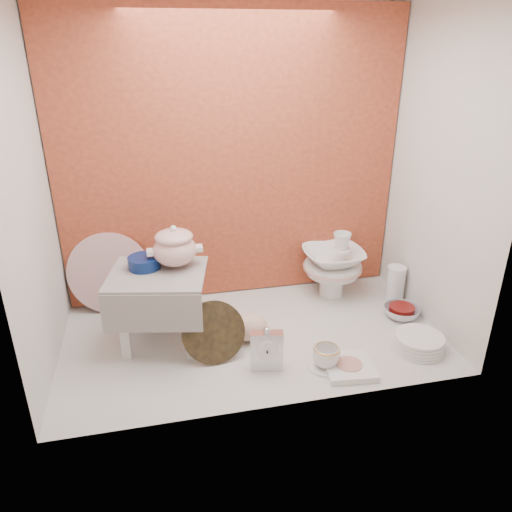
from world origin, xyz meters
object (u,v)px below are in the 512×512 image
(dinner_plate_stack, at_px, (419,343))
(step_stool, at_px, (160,309))
(floral_platter, at_px, (109,273))
(plush_pig, at_px, (248,327))
(crystal_bowl, at_px, (401,312))
(blue_white_vase, at_px, (150,295))
(mantel_clock, at_px, (267,349))
(soup_tureen, at_px, (175,246))
(gold_rim_teacup, at_px, (326,356))
(porcelain_tower, at_px, (333,264))

(dinner_plate_stack, bearing_deg, step_stool, 164.60)
(floral_platter, height_order, plush_pig, floral_platter)
(dinner_plate_stack, xyz_separation_m, crystal_bowl, (0.06, 0.28, -0.01))
(blue_white_vase, distance_m, mantel_clock, 0.72)
(soup_tureen, height_order, plush_pig, soup_tureen)
(plush_pig, xyz_separation_m, dinner_plate_stack, (0.76, -0.25, -0.03))
(floral_platter, bearing_deg, crystal_bowl, -15.89)
(plush_pig, bearing_deg, crystal_bowl, 10.88)
(plush_pig, xyz_separation_m, crystal_bowl, (0.82, 0.03, -0.04))
(mantel_clock, height_order, crystal_bowl, mantel_clock)
(soup_tureen, distance_m, floral_platter, 0.53)
(floral_platter, distance_m, mantel_clock, 0.97)
(soup_tureen, bearing_deg, dinner_plate_stack, -19.24)
(floral_platter, relative_size, dinner_plate_stack, 1.80)
(floral_platter, distance_m, plush_pig, 0.80)
(mantel_clock, relative_size, dinner_plate_stack, 0.86)
(soup_tureen, bearing_deg, floral_platter, 135.44)
(soup_tureen, height_order, dinner_plate_stack, soup_tureen)
(gold_rim_teacup, relative_size, crystal_bowl, 0.65)
(step_stool, bearing_deg, mantel_clock, -23.51)
(step_stool, bearing_deg, plush_pig, 2.42)
(soup_tureen, distance_m, porcelain_tower, 0.93)
(gold_rim_teacup, relative_size, porcelain_tower, 0.32)
(step_stool, distance_m, dinner_plate_stack, 1.21)
(floral_platter, relative_size, crystal_bowl, 2.34)
(blue_white_vase, xyz_separation_m, crystal_bowl, (1.27, -0.27, -0.11))
(plush_pig, relative_size, porcelain_tower, 0.65)
(gold_rim_teacup, xyz_separation_m, crystal_bowl, (0.53, 0.32, -0.03))
(gold_rim_teacup, bearing_deg, dinner_plate_stack, 4.21)
(soup_tureen, height_order, crystal_bowl, soup_tureen)
(floral_platter, xyz_separation_m, dinner_plate_stack, (1.40, -0.70, -0.17))
(blue_white_vase, height_order, crystal_bowl, blue_white_vase)
(step_stool, distance_m, floral_platter, 0.45)
(step_stool, xyz_separation_m, blue_white_vase, (-0.05, 0.24, -0.05))
(mantel_clock, bearing_deg, floral_platter, 144.90)
(plush_pig, distance_m, porcelain_tower, 0.66)
(step_stool, xyz_separation_m, soup_tureen, (0.09, 0.05, 0.28))
(soup_tureen, xyz_separation_m, crystal_bowl, (1.13, -0.09, -0.44))
(mantel_clock, xyz_separation_m, dinner_plate_stack, (0.73, -0.01, -0.07))
(plush_pig, bearing_deg, floral_platter, 153.95)
(crystal_bowl, bearing_deg, blue_white_vase, 167.81)
(step_stool, relative_size, plush_pig, 1.76)
(crystal_bowl, height_order, porcelain_tower, porcelain_tower)
(floral_platter, relative_size, gold_rim_teacup, 3.57)
(plush_pig, bearing_deg, soup_tureen, 167.62)
(mantel_clock, bearing_deg, step_stool, 155.08)
(mantel_clock, bearing_deg, porcelain_tower, 58.79)
(soup_tureen, distance_m, dinner_plate_stack, 1.21)
(soup_tureen, height_order, mantel_clock, soup_tureen)
(step_stool, height_order, soup_tureen, soup_tureen)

